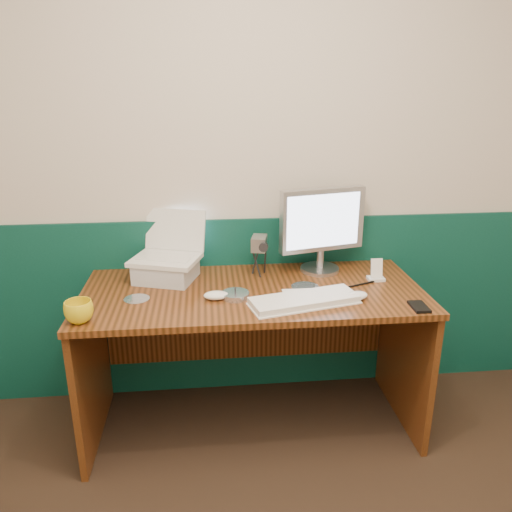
{
  "coord_description": "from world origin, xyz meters",
  "views": [
    {
      "loc": [
        -0.27,
        -0.78,
        1.67
      ],
      "look_at": [
        -0.06,
        1.23,
        0.97
      ],
      "focal_mm": 35.0,
      "sensor_mm": 36.0,
      "label": 1
    }
  ],
  "objects": [
    {
      "name": "dock",
      "position": [
        0.56,
        1.44,
        0.76
      ],
      "size": [
        0.08,
        0.06,
        0.02
      ],
      "primitive_type": "cube",
      "rotation": [
        0.0,
        0.0,
        -0.0
      ],
      "color": "white",
      "rests_on": "desk"
    },
    {
      "name": "mug",
      "position": [
        -0.79,
        1.12,
        0.8
      ],
      "size": [
        0.14,
        0.14,
        0.09
      ],
      "primitive_type": "imported",
      "rotation": [
        0.0,
        0.0,
        -0.26
      ],
      "color": "yellow",
      "rests_on": "desk"
    },
    {
      "name": "pen",
      "position": [
        0.47,
        1.39,
        0.75
      ],
      "size": [
        0.15,
        0.06,
        0.01
      ],
      "primitive_type": "cylinder",
      "rotation": [
        0.0,
        1.57,
        0.38
      ],
      "color": "black",
      "rests_on": "desk"
    },
    {
      "name": "cd_loose_b",
      "position": [
        0.19,
        1.39,
        0.75
      ],
      "size": [
        0.13,
        0.13,
        0.0
      ],
      "primitive_type": "cylinder",
      "color": "silver",
      "rests_on": "desk"
    },
    {
      "name": "camcorder",
      "position": [
        -0.01,
        1.58,
        0.85
      ],
      "size": [
        0.12,
        0.15,
        0.2
      ],
      "primitive_type": null,
      "rotation": [
        0.0,
        0.0,
        -0.22
      ],
      "color": "#A1A1A5",
      "rests_on": "desk"
    },
    {
      "name": "pda",
      "position": [
        0.64,
        1.1,
        0.76
      ],
      "size": [
        0.07,
        0.11,
        0.01
      ],
      "primitive_type": "cube",
      "rotation": [
        0.0,
        0.0,
        -0.02
      ],
      "color": "black",
      "rests_on": "desk"
    },
    {
      "name": "back_wall",
      "position": [
        0.0,
        1.75,
        1.25
      ],
      "size": [
        3.5,
        0.04,
        2.5
      ],
      "primitive_type": "cube",
      "color": "beige",
      "rests_on": "ground"
    },
    {
      "name": "papers",
      "position": [
        0.14,
        1.32,
        0.75
      ],
      "size": [
        0.14,
        0.09,
        0.0
      ],
      "primitive_type": "cube",
      "rotation": [
        0.0,
        0.0,
        -0.0
      ],
      "color": "white",
      "rests_on": "desk"
    },
    {
      "name": "music_player",
      "position": [
        0.56,
        1.44,
        0.81
      ],
      "size": [
        0.06,
        0.03,
        0.1
      ],
      "primitive_type": "cube",
      "rotation": [
        -0.17,
        0.0,
        -0.0
      ],
      "color": "white",
      "rests_on": "dock"
    },
    {
      "name": "monitor",
      "position": [
        0.31,
        1.6,
        0.97
      ],
      "size": [
        0.46,
        0.23,
        0.44
      ],
      "primitive_type": null,
      "rotation": [
        0.0,
        0.0,
        0.24
      ],
      "color": "#ADAEB2",
      "rests_on": "desk"
    },
    {
      "name": "cd_spindle",
      "position": [
        -0.15,
        1.3,
        0.76
      ],
      "size": [
        0.13,
        0.13,
        0.03
      ],
      "primitive_type": "cylinder",
      "color": "silver",
      "rests_on": "desk"
    },
    {
      "name": "mouse_left",
      "position": [
        -0.23,
        1.29,
        0.77
      ],
      "size": [
        0.12,
        0.07,
        0.04
      ],
      "primitive_type": "ellipsoid",
      "rotation": [
        0.0,
        0.0,
        -0.02
      ],
      "color": "white",
      "rests_on": "desk"
    },
    {
      "name": "laptop",
      "position": [
        -0.47,
        1.55,
        0.97
      ],
      "size": [
        0.37,
        0.33,
        0.26
      ],
      "primitive_type": null,
      "rotation": [
        0.0,
        0.0,
        -0.32
      ],
      "color": "white",
      "rests_on": "laptop_riser"
    },
    {
      "name": "wainscot",
      "position": [
        0.0,
        1.74,
        0.5
      ],
      "size": [
        3.48,
        0.02,
        1.0
      ],
      "primitive_type": "cube",
      "color": "#08372F",
      "rests_on": "ground"
    },
    {
      "name": "desk",
      "position": [
        -0.06,
        1.38,
        0.38
      ],
      "size": [
        1.6,
        0.7,
        0.75
      ],
      "primitive_type": "cube",
      "color": "#361D09",
      "rests_on": "ground"
    },
    {
      "name": "mouse_right",
      "position": [
        0.39,
        1.22,
        0.77
      ],
      "size": [
        0.13,
        0.1,
        0.04
      ],
      "primitive_type": "ellipsoid",
      "rotation": [
        0.0,
        0.0,
        0.28
      ],
      "color": "white",
      "rests_on": "desk"
    },
    {
      "name": "cd_loose_a",
      "position": [
        -0.59,
        1.33,
        0.75
      ],
      "size": [
        0.12,
        0.12,
        0.0
      ],
      "primitive_type": "cylinder",
      "color": "silver",
      "rests_on": "desk"
    },
    {
      "name": "laptop_riser",
      "position": [
        -0.47,
        1.55,
        0.8
      ],
      "size": [
        0.33,
        0.3,
        0.09
      ],
      "primitive_type": "cube",
      "rotation": [
        0.0,
        0.0,
        -0.32
      ],
      "color": "#B9BDC5",
      "rests_on": "desk"
    },
    {
      "name": "keyboard",
      "position": [
        0.15,
        1.2,
        0.76
      ],
      "size": [
        0.5,
        0.27,
        0.03
      ],
      "primitive_type": "cube",
      "rotation": [
        0.0,
        0.0,
        0.24
      ],
      "color": "white",
      "rests_on": "desk"
    }
  ]
}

